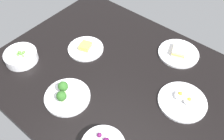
{
  "coord_description": "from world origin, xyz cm",
  "views": [
    {
      "loc": [
        51.64,
        -62.45,
        98.42
      ],
      "look_at": [
        0.0,
        0.0,
        6.0
      ],
      "focal_mm": 39.55,
      "sensor_mm": 36.0,
      "label": 1
    }
  ],
  "objects_px": {
    "plate_eggs": "(183,101)",
    "bowl_peas": "(21,56)",
    "plate_cheese": "(86,48)",
    "plate_sandwich": "(179,53)",
    "plate_broccoli": "(66,96)"
  },
  "relations": [
    {
      "from": "plate_sandwich",
      "to": "plate_eggs",
      "type": "height_order",
      "value": "plate_eggs"
    },
    {
      "from": "plate_broccoli",
      "to": "bowl_peas",
      "type": "height_order",
      "value": "plate_broccoli"
    },
    {
      "from": "plate_cheese",
      "to": "bowl_peas",
      "type": "relative_size",
      "value": 1.14
    },
    {
      "from": "plate_eggs",
      "to": "bowl_peas",
      "type": "distance_m",
      "value": 0.84
    },
    {
      "from": "plate_cheese",
      "to": "plate_eggs",
      "type": "height_order",
      "value": "plate_eggs"
    },
    {
      "from": "plate_sandwich",
      "to": "plate_broccoli",
      "type": "relative_size",
      "value": 1.02
    },
    {
      "from": "plate_cheese",
      "to": "plate_sandwich",
      "type": "distance_m",
      "value": 0.5
    },
    {
      "from": "plate_eggs",
      "to": "plate_cheese",
      "type": "bearing_deg",
      "value": -177.03
    },
    {
      "from": "plate_eggs",
      "to": "bowl_peas",
      "type": "bearing_deg",
      "value": -158.91
    },
    {
      "from": "plate_broccoli",
      "to": "plate_cheese",
      "type": "bearing_deg",
      "value": 118.22
    },
    {
      "from": "plate_eggs",
      "to": "bowl_peas",
      "type": "height_order",
      "value": "bowl_peas"
    },
    {
      "from": "plate_cheese",
      "to": "plate_broccoli",
      "type": "distance_m",
      "value": 0.33
    },
    {
      "from": "plate_cheese",
      "to": "plate_eggs",
      "type": "xyz_separation_m",
      "value": [
        0.58,
        0.03,
        0.0
      ]
    },
    {
      "from": "plate_eggs",
      "to": "plate_broccoli",
      "type": "bearing_deg",
      "value": -142.92
    },
    {
      "from": "plate_sandwich",
      "to": "plate_eggs",
      "type": "xyz_separation_m",
      "value": [
        0.17,
        -0.26,
        -0.0
      ]
    }
  ]
}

